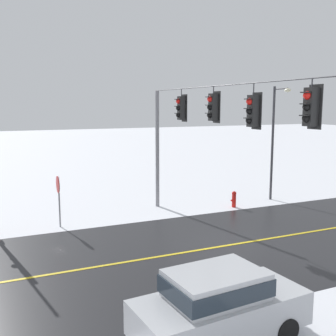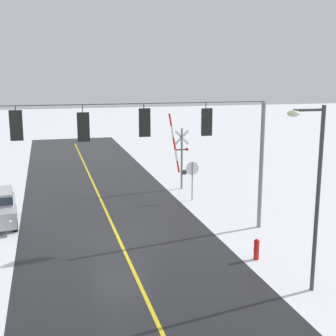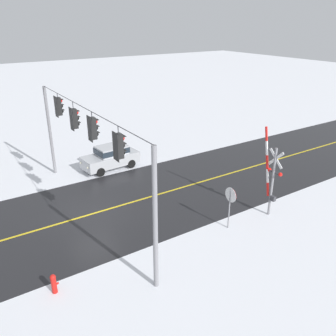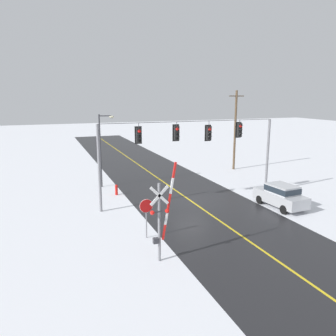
# 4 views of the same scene
# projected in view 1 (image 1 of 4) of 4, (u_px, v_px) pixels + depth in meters

# --- Properties ---
(ground_plane) EXTENTS (160.00, 160.00, 0.00)m
(ground_plane) POSITION_uv_depth(u_px,v_px,m) (227.00, 246.00, 16.09)
(ground_plane) COLOR white
(signal_span) EXTENTS (14.20, 0.47, 6.22)m
(signal_span) POSITION_uv_depth(u_px,v_px,m) (230.00, 133.00, 15.38)
(signal_span) COLOR gray
(signal_span) RESTS_ON ground
(stop_sign) EXTENTS (0.80, 0.09, 2.35)m
(stop_sign) POSITION_uv_depth(u_px,v_px,m) (58.00, 190.00, 18.36)
(stop_sign) COLOR gray
(stop_sign) RESTS_ON ground
(parked_car_silver) EXTENTS (2.06, 4.30, 1.74)m
(parked_car_silver) POSITION_uv_depth(u_px,v_px,m) (219.00, 303.00, 9.43)
(parked_car_silver) COLOR #B7BABF
(parked_car_silver) RESTS_ON ground
(streetlamp_near) EXTENTS (1.39, 0.28, 6.50)m
(streetlamp_near) POSITION_uv_depth(u_px,v_px,m) (275.00, 133.00, 23.24)
(streetlamp_near) COLOR #38383D
(streetlamp_near) RESTS_ON ground
(fire_hydrant) EXTENTS (0.24, 0.31, 0.88)m
(fire_hydrant) POSITION_uv_depth(u_px,v_px,m) (234.00, 199.00, 22.10)
(fire_hydrant) COLOR red
(fire_hydrant) RESTS_ON ground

